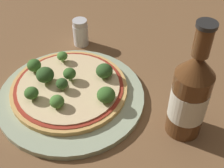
# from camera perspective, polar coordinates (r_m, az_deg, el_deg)

# --- Properties ---
(ground_plane) EXTENTS (3.00, 3.00, 0.00)m
(ground_plane) POSITION_cam_1_polar(r_m,az_deg,el_deg) (0.63, -8.58, -1.79)
(ground_plane) COLOR brown
(plate) EXTENTS (0.28, 0.28, 0.01)m
(plate) POSITION_cam_1_polar(r_m,az_deg,el_deg) (0.62, -7.36, -2.24)
(plate) COLOR #A3B293
(plate) RESTS_ON ground_plane
(pizza) EXTENTS (0.23, 0.23, 0.01)m
(pizza) POSITION_cam_1_polar(r_m,az_deg,el_deg) (0.61, -7.86, -0.69)
(pizza) COLOR tan
(pizza) RESTS_ON plate
(broccoli_floret_0) EXTENTS (0.03, 0.03, 0.03)m
(broccoli_floret_0) POSITION_cam_1_polar(r_m,az_deg,el_deg) (0.61, -1.41, 2.42)
(broccoli_floret_0) COLOR #89A866
(broccoli_floret_0) RESTS_ON pizza
(broccoli_floret_1) EXTENTS (0.03, 0.03, 0.02)m
(broccoli_floret_1) POSITION_cam_1_polar(r_m,az_deg,el_deg) (0.57, -10.03, -3.17)
(broccoli_floret_1) COLOR #89A866
(broccoli_floret_1) RESTS_ON pizza
(broccoli_floret_2) EXTENTS (0.03, 0.03, 0.03)m
(broccoli_floret_2) POSITION_cam_1_polar(r_m,az_deg,el_deg) (0.57, -1.09, -2.01)
(broccoli_floret_2) COLOR #89A866
(broccoli_floret_2) RESTS_ON pizza
(broccoli_floret_3) EXTENTS (0.03, 0.03, 0.03)m
(broccoli_floret_3) POSITION_cam_1_polar(r_m,az_deg,el_deg) (0.61, -7.53, 1.71)
(broccoli_floret_3) COLOR #89A866
(broccoli_floret_3) RESTS_ON pizza
(broccoli_floret_4) EXTENTS (0.02, 0.02, 0.02)m
(broccoli_floret_4) POSITION_cam_1_polar(r_m,az_deg,el_deg) (0.66, -9.08, 5.05)
(broccoli_floret_4) COLOR #89A866
(broccoli_floret_4) RESTS_ON pizza
(broccoli_floret_5) EXTENTS (0.03, 0.03, 0.03)m
(broccoli_floret_5) POSITION_cam_1_polar(r_m,az_deg,el_deg) (0.61, -12.14, 1.64)
(broccoli_floret_5) COLOR #89A866
(broccoli_floret_5) RESTS_ON pizza
(broccoli_floret_6) EXTENTS (0.03, 0.03, 0.03)m
(broccoli_floret_6) POSITION_cam_1_polar(r_m,az_deg,el_deg) (0.59, -14.52, -1.63)
(broccoli_floret_6) COLOR #89A866
(broccoli_floret_6) RESTS_ON pizza
(broccoli_floret_7) EXTENTS (0.03, 0.03, 0.03)m
(broccoli_floret_7) POSITION_cam_1_polar(r_m,az_deg,el_deg) (0.65, -14.06, 3.33)
(broccoli_floret_7) COLOR #89A866
(broccoli_floret_7) RESTS_ON pizza
(broccoli_floret_8) EXTENTS (0.02, 0.02, 0.03)m
(broccoli_floret_8) POSITION_cam_1_polar(r_m,az_deg,el_deg) (0.59, -9.14, 0.07)
(broccoli_floret_8) COLOR #89A866
(broccoli_floret_8) RESTS_ON pizza
(beer_bottle) EXTENTS (0.06, 0.06, 0.22)m
(beer_bottle) POSITION_cam_1_polar(r_m,az_deg,el_deg) (0.52, 14.07, -2.03)
(beer_bottle) COLOR #563319
(beer_bottle) RESTS_ON ground_plane
(pepper_shaker) EXTENTS (0.04, 0.04, 0.06)m
(pepper_shaker) POSITION_cam_1_polar(r_m,az_deg,el_deg) (0.74, -5.78, 9.34)
(pepper_shaker) COLOR silver
(pepper_shaker) RESTS_ON ground_plane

